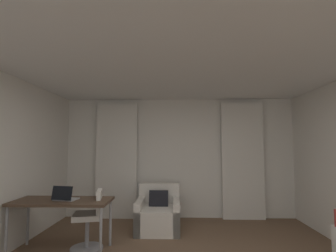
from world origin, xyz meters
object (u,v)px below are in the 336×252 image
armchair (158,215)px  desk (62,204)px  desk_chair (90,223)px  laptop (65,197)px

armchair → desk: bearing=-143.3°
desk → desk_chair: size_ratio=1.62×
desk → laptop: bearing=-30.7°
armchair → desk: size_ratio=0.59×
desk → desk_chair: 0.50m
armchair → desk_chair: (-0.97, -0.93, 0.11)m
desk → laptop: size_ratio=3.95×
desk → desk_chair: desk_chair is taller
desk_chair → laptop: (-0.35, -0.12, 0.40)m
armchair → desk: armchair is taller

